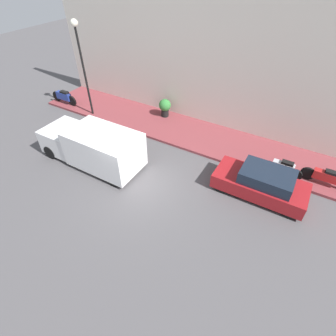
{
  "coord_description": "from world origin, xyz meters",
  "views": [
    {
      "loc": [
        -6.68,
        -5.78,
        8.44
      ],
      "look_at": [
        1.25,
        -1.17,
        0.6
      ],
      "focal_mm": 28.0,
      "sensor_mm": 36.0,
      "label": 1
    }
  ],
  "objects_px": {
    "parked_car": "(261,183)",
    "scooter_silver": "(283,168)",
    "motorcycle_blue": "(64,97)",
    "potted_plant": "(165,107)",
    "streetlamp": "(80,52)",
    "delivery_van": "(92,146)",
    "motorcycle_red": "(327,177)"
  },
  "relations": [
    {
      "from": "parked_car",
      "to": "delivery_van",
      "type": "relative_size",
      "value": 0.74
    },
    {
      "from": "delivery_van",
      "to": "motorcycle_red",
      "type": "xyz_separation_m",
      "value": [
        3.84,
        -10.25,
        -0.4
      ]
    },
    {
      "from": "delivery_van",
      "to": "scooter_silver",
      "type": "height_order",
      "value": "delivery_van"
    },
    {
      "from": "parked_car",
      "to": "scooter_silver",
      "type": "xyz_separation_m",
      "value": [
        1.57,
        -0.58,
        -0.05
      ]
    },
    {
      "from": "parked_car",
      "to": "potted_plant",
      "type": "xyz_separation_m",
      "value": [
        3.67,
        7.01,
        0.14
      ]
    },
    {
      "from": "parked_car",
      "to": "streetlamp",
      "type": "height_order",
      "value": "streetlamp"
    },
    {
      "from": "parked_car",
      "to": "streetlamp",
      "type": "bearing_deg",
      "value": 81.82
    },
    {
      "from": "parked_car",
      "to": "motorcycle_blue",
      "type": "relative_size",
      "value": 1.84
    },
    {
      "from": "motorcycle_blue",
      "to": "potted_plant",
      "type": "distance_m",
      "value": 7.08
    },
    {
      "from": "parked_car",
      "to": "motorcycle_blue",
      "type": "height_order",
      "value": "parked_car"
    },
    {
      "from": "parked_car",
      "to": "motorcycle_red",
      "type": "xyz_separation_m",
      "value": [
        1.93,
        -2.42,
        -0.06
      ]
    },
    {
      "from": "scooter_silver",
      "to": "streetlamp",
      "type": "height_order",
      "value": "streetlamp"
    },
    {
      "from": "parked_car",
      "to": "scooter_silver",
      "type": "distance_m",
      "value": 1.67
    },
    {
      "from": "motorcycle_blue",
      "to": "streetlamp",
      "type": "xyz_separation_m",
      "value": [
        -0.13,
        -2.61,
        3.3
      ]
    },
    {
      "from": "potted_plant",
      "to": "parked_car",
      "type": "bearing_deg",
      "value": -117.65
    },
    {
      "from": "parked_car",
      "to": "scooter_silver",
      "type": "relative_size",
      "value": 2.17
    },
    {
      "from": "motorcycle_red",
      "to": "potted_plant",
      "type": "distance_m",
      "value": 9.6
    },
    {
      "from": "streetlamp",
      "to": "motorcycle_red",
      "type": "bearing_deg",
      "value": -88.66
    },
    {
      "from": "scooter_silver",
      "to": "motorcycle_blue",
      "type": "relative_size",
      "value": 0.85
    },
    {
      "from": "delivery_van",
      "to": "streetlamp",
      "type": "relative_size",
      "value": 0.97
    },
    {
      "from": "parked_car",
      "to": "motorcycle_blue",
      "type": "xyz_separation_m",
      "value": [
        1.75,
        13.82,
        -0.02
      ]
    },
    {
      "from": "motorcycle_red",
      "to": "parked_car",
      "type": "bearing_deg",
      "value": 128.59
    },
    {
      "from": "parked_car",
      "to": "streetlamp",
      "type": "xyz_separation_m",
      "value": [
        1.61,
        11.21,
        3.29
      ]
    },
    {
      "from": "delivery_van",
      "to": "motorcycle_red",
      "type": "bearing_deg",
      "value": -69.45
    },
    {
      "from": "parked_car",
      "to": "motorcycle_blue",
      "type": "bearing_deg",
      "value": 82.8
    },
    {
      "from": "streetlamp",
      "to": "potted_plant",
      "type": "distance_m",
      "value": 5.64
    },
    {
      "from": "streetlamp",
      "to": "potted_plant",
      "type": "xyz_separation_m",
      "value": [
        2.06,
        -4.2,
        -3.14
      ]
    },
    {
      "from": "parked_car",
      "to": "scooter_silver",
      "type": "bearing_deg",
      "value": -20.33
    },
    {
      "from": "delivery_van",
      "to": "motorcycle_blue",
      "type": "xyz_separation_m",
      "value": [
        3.66,
        5.99,
        -0.36
      ]
    },
    {
      "from": "motorcycle_red",
      "to": "streetlamp",
      "type": "distance_m",
      "value": 14.04
    },
    {
      "from": "potted_plant",
      "to": "motorcycle_red",
      "type": "bearing_deg",
      "value": -100.47
    },
    {
      "from": "scooter_silver",
      "to": "motorcycle_blue",
      "type": "height_order",
      "value": "motorcycle_blue"
    }
  ]
}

